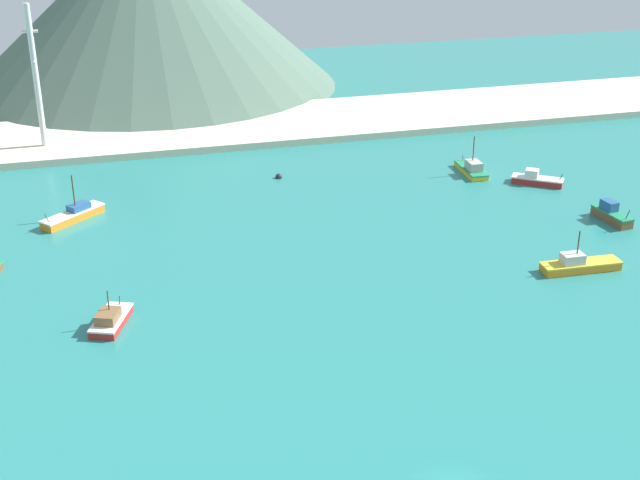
{
  "coord_description": "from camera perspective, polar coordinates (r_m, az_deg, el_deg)",
  "views": [
    {
      "loc": [
        -25.07,
        -50.69,
        47.08
      ],
      "look_at": [
        1.78,
        47.11,
        1.91
      ],
      "focal_mm": 49.25,
      "sensor_mm": 36.0,
      "label": 1
    }
  ],
  "objects": [
    {
      "name": "fishing_boat_4",
      "position": [
        111.63,
        16.48,
        -1.55
      ],
      "size": [
        10.11,
        2.95,
        5.33
      ],
      "color": "orange",
      "rests_on": "ground"
    },
    {
      "name": "radio_tower",
      "position": [
        153.95,
        -17.96,
        9.94
      ],
      "size": [
        2.49,
        1.99,
        24.85
      ],
      "color": "silver",
      "rests_on": "ground"
    },
    {
      "name": "buoy_0",
      "position": [
        138.02,
        -2.7,
        4.12
      ],
      "size": [
        1.06,
        1.06,
        1.06
      ],
      "color": "#232328",
      "rests_on": "ground"
    },
    {
      "name": "beach_strip",
      "position": [
        162.99,
        -5.91,
        7.31
      ],
      "size": [
        247.0,
        24.93,
        1.2
      ],
      "primitive_type": "cube",
      "color": "beige",
      "rests_on": "ground"
    },
    {
      "name": "fishing_boat_2",
      "position": [
        127.82,
        18.4,
        1.59
      ],
      "size": [
        2.85,
        6.92,
        2.95
      ],
      "color": "brown",
      "rests_on": "ground"
    },
    {
      "name": "fishing_boat_3",
      "position": [
        139.24,
        13.89,
        3.85
      ],
      "size": [
        7.67,
        6.43,
        2.26
      ],
      "color": "red",
      "rests_on": "ground"
    },
    {
      "name": "hill_central",
      "position": [
        194.35,
        -11.18,
        14.82
      ],
      "size": [
        79.64,
        79.64,
        34.99
      ],
      "color": "#4C6656",
      "rests_on": "ground"
    },
    {
      "name": "fishing_boat_8",
      "position": [
        126.41,
        -15.71,
        1.59
      ],
      "size": [
        9.03,
        8.12,
        6.49
      ],
      "color": "orange",
      "rests_on": "ground"
    },
    {
      "name": "fishing_boat_10",
      "position": [
        141.66,
        9.83,
        4.58
      ],
      "size": [
        3.1,
        8.34,
        6.21
      ],
      "color": "gold",
      "rests_on": "ground"
    },
    {
      "name": "fishing_boat_12",
      "position": [
        97.58,
        -13.46,
        -5.05
      ],
      "size": [
        5.19,
        7.36,
        4.29
      ],
      "color": "red",
      "rests_on": "ground"
    },
    {
      "name": "ground",
      "position": [
        96.84,
        1.67,
        -5.26
      ],
      "size": [
        260.0,
        280.0,
        0.5
      ],
      "color": "teal"
    }
  ]
}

